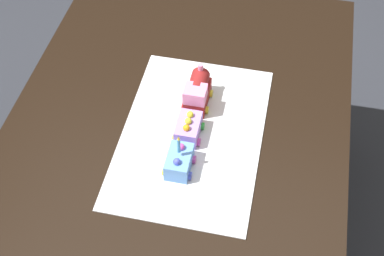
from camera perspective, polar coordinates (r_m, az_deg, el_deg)
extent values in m
plane|color=#2D3038|center=(2.20, -1.21, -12.12)|extent=(8.00, 8.00, 0.00)
cube|color=black|center=(1.59, -1.64, -0.04)|extent=(1.40, 1.00, 0.03)
cube|color=black|center=(2.38, -8.39, 7.64)|extent=(0.07, 0.07, 0.71)
cube|color=black|center=(2.29, 13.11, 4.43)|extent=(0.07, 0.07, 0.71)
cube|color=#2D3347|center=(2.27, -19.67, -3.92)|extent=(0.04, 0.04, 0.42)
cube|color=silver|center=(1.56, 0.00, -0.75)|extent=(0.60, 0.40, 0.00)
cube|color=maroon|center=(1.62, 0.58, 3.35)|extent=(0.12, 0.06, 0.05)
cylinder|color=maroon|center=(1.60, 0.71, 4.83)|extent=(0.08, 0.05, 0.05)
cube|color=pink|center=(1.56, 0.34, 3.62)|extent=(0.06, 0.06, 0.04)
cylinder|color=pink|center=(1.59, 0.92, 6.32)|extent=(0.02, 0.02, 0.03)
sphere|color=#F4EFCC|center=(1.66, 1.06, 5.22)|extent=(0.02, 0.02, 0.02)
cylinder|color=orange|center=(1.66, -0.41, 4.05)|extent=(0.02, 0.01, 0.02)
cylinder|color=red|center=(1.61, -0.92, 2.32)|extent=(0.02, 0.01, 0.02)
cylinder|color=yellow|center=(1.65, 2.05, 3.68)|extent=(0.02, 0.01, 0.02)
cylinder|color=yellow|center=(1.60, 1.60, 1.92)|extent=(0.02, 0.01, 0.02)
cube|color=#AD84E0|center=(1.53, -0.39, -0.09)|extent=(0.10, 0.06, 0.06)
cylinder|color=#4C59D8|center=(1.57, -1.46, 0.49)|extent=(0.02, 0.01, 0.02)
cylinder|color=yellow|center=(1.53, -1.92, -1.05)|extent=(0.02, 0.01, 0.02)
cylinder|color=green|center=(1.56, 1.12, 0.07)|extent=(0.02, 0.01, 0.02)
cylinder|color=#D84CB2|center=(1.52, 0.72, -1.49)|extent=(0.02, 0.01, 0.02)
sphere|color=yellow|center=(1.52, -0.20, 1.44)|extent=(0.02, 0.02, 0.02)
sphere|color=yellow|center=(1.51, -0.40, 0.73)|extent=(0.02, 0.02, 0.02)
sphere|color=orange|center=(1.49, -0.60, 0.02)|extent=(0.02, 0.02, 0.02)
cube|color=#669EEA|center=(1.46, -1.37, -3.59)|extent=(0.10, 0.06, 0.06)
cylinder|color=red|center=(1.50, -2.47, -2.90)|extent=(0.02, 0.01, 0.02)
cylinder|color=yellow|center=(1.47, -2.97, -4.59)|extent=(0.02, 0.01, 0.02)
cylinder|color=#D84CB2|center=(1.49, 0.24, -3.36)|extent=(0.02, 0.01, 0.02)
cylinder|color=#4C59D8|center=(1.45, -0.21, -5.08)|extent=(0.02, 0.01, 0.02)
sphere|color=#D84CB2|center=(1.45, -1.17, -2.01)|extent=(0.02, 0.02, 0.02)
sphere|color=#4C59D8|center=(1.42, -1.62, -3.58)|extent=(0.02, 0.02, 0.02)
cylinder|color=#4CA5E5|center=(1.41, -1.41, -1.87)|extent=(0.01, 0.01, 0.05)
cone|color=yellow|center=(1.38, -1.43, -1.07)|extent=(0.01, 0.01, 0.01)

